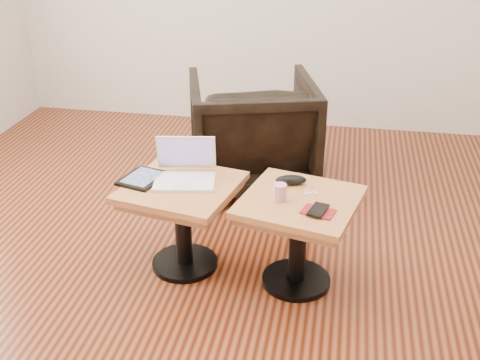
% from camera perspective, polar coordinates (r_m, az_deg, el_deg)
% --- Properties ---
extents(room_shell, '(4.52, 4.52, 2.71)m').
position_cam_1_polar(room_shell, '(2.57, 0.12, 16.05)').
color(room_shell, '#3D1508').
rests_on(room_shell, ground).
extents(side_table_left, '(0.62, 0.62, 0.48)m').
position_cam_1_polar(side_table_left, '(3.03, -5.51, -2.42)').
color(side_table_left, black).
rests_on(side_table_left, ground).
extents(side_table_right, '(0.63, 0.63, 0.48)m').
position_cam_1_polar(side_table_right, '(2.90, 5.61, -3.85)').
color(side_table_right, black).
rests_on(side_table_right, ground).
extents(laptop, '(0.33, 0.31, 0.21)m').
position_cam_1_polar(laptop, '(3.00, -5.23, 0.77)').
color(laptop, white).
rests_on(laptop, side_table_left).
extents(tablet, '(0.24, 0.27, 0.02)m').
position_cam_1_polar(tablet, '(3.04, -9.22, 0.16)').
color(tablet, black).
rests_on(tablet, side_table_left).
extents(charging_adapter, '(0.06, 0.06, 0.03)m').
position_cam_1_polar(charging_adapter, '(3.19, -6.66, 1.75)').
color(charging_adapter, white).
rests_on(charging_adapter, side_table_left).
extents(glasses_case, '(0.16, 0.09, 0.05)m').
position_cam_1_polar(glasses_case, '(2.96, 4.86, 0.01)').
color(glasses_case, black).
rests_on(glasses_case, side_table_right).
extents(striped_cup, '(0.09, 0.09, 0.08)m').
position_cam_1_polar(striped_cup, '(2.80, 3.80, -1.18)').
color(striped_cup, '#BE3555').
rests_on(striped_cup, side_table_right).
extents(earbuds_tangle, '(0.07, 0.05, 0.01)m').
position_cam_1_polar(earbuds_tangle, '(2.88, 6.76, -1.21)').
color(earbuds_tangle, white).
rests_on(earbuds_tangle, side_table_right).
extents(phone_on_sleeve, '(0.17, 0.14, 0.02)m').
position_cam_1_polar(phone_on_sleeve, '(2.73, 7.42, -2.92)').
color(phone_on_sleeve, maroon).
rests_on(phone_on_sleeve, side_table_right).
extents(armchair, '(0.97, 0.98, 0.72)m').
position_cam_1_polar(armchair, '(3.90, 1.16, 4.57)').
color(armchair, black).
rests_on(armchair, ground).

